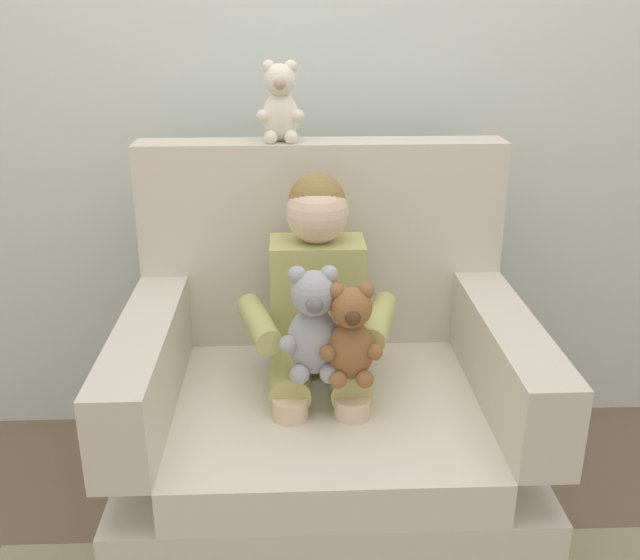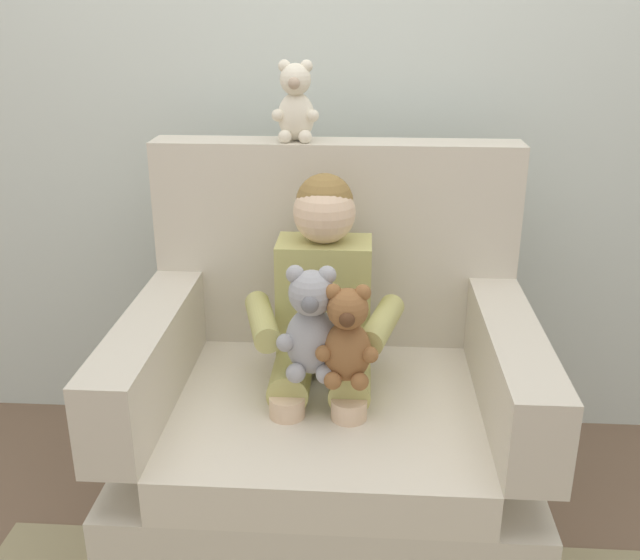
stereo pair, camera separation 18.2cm
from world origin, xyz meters
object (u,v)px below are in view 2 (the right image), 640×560
plush_brown (347,338)px  plush_cream_on_backrest (296,104)px  seated_child (323,312)px  plush_grey (312,325)px  armchair (329,422)px

plush_brown → plush_cream_on_backrest: 0.72m
seated_child → plush_grey: size_ratio=2.77×
plush_brown → plush_cream_on_backrest: plush_cream_on_backrest is taller
plush_brown → plush_grey: bearing=139.8°
seated_child → plush_cream_on_backrest: plush_cream_on_backrest is taller
seated_child → plush_brown: (0.07, -0.20, 0.02)m
armchair → plush_grey: bearing=-104.4°
armchair → plush_cream_on_backrest: plush_cream_on_backrest is taller
seated_child → plush_grey: bearing=-93.1°
plush_brown → armchair: bearing=86.1°
seated_child → plush_brown: seated_child is taller
armchair → seated_child: armchair is taller
seated_child → plush_brown: size_ratio=3.13×
armchair → seated_child: size_ratio=1.34×
plush_grey → armchair: bearing=95.4°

